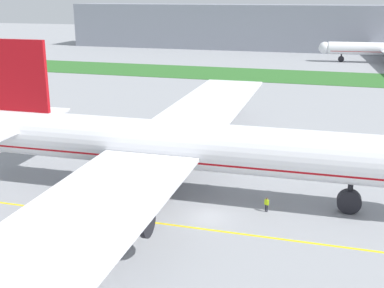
# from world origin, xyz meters

# --- Properties ---
(ground_plane) EXTENTS (600.00, 600.00, 0.00)m
(ground_plane) POSITION_xyz_m (0.00, 0.00, 0.00)
(ground_plane) COLOR gray
(ground_plane) RESTS_ON ground
(apron_taxi_line) EXTENTS (280.00, 0.36, 0.01)m
(apron_taxi_line) POSITION_xyz_m (0.00, -2.90, 0.00)
(apron_taxi_line) COLOR yellow
(apron_taxi_line) RESTS_ON ground
(grass_median_strip) EXTENTS (320.00, 24.00, 0.10)m
(grass_median_strip) POSITION_xyz_m (0.00, 95.52, 0.05)
(grass_median_strip) COLOR #2D6628
(grass_median_strip) RESTS_ON ground
(airliner_foreground) EXTENTS (58.55, 93.97, 17.26)m
(airliner_foreground) POSITION_xyz_m (-5.46, 4.93, 5.86)
(airliner_foreground) COLOR white
(airliner_foreground) RESTS_ON ground
(ground_crew_wingwalker_port) EXTENTS (0.52, 0.40, 1.62)m
(ground_crew_wingwalker_port) POSITION_xyz_m (5.75, 2.94, 0.99)
(ground_crew_wingwalker_port) COLOR black
(ground_crew_wingwalker_port) RESTS_ON ground
(ground_crew_marshaller_front) EXTENTS (0.43, 0.55, 1.71)m
(ground_crew_marshaller_front) POSITION_xyz_m (-9.75, -17.09, 1.04)
(ground_crew_marshaller_front) COLOR black
(ground_crew_marshaller_front) RESTS_ON ground
(terminal_building) EXTENTS (132.89, 20.00, 18.00)m
(terminal_building) POSITION_xyz_m (-33.86, 165.14, 9.00)
(terminal_building) COLOR gray
(terminal_building) RESTS_ON ground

